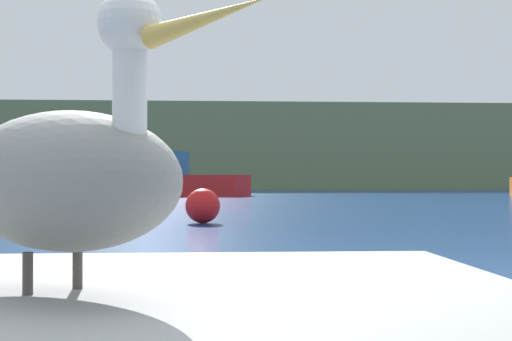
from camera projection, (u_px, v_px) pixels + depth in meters
hillside_backdrop at (201, 149)px, 66.19m from camera, size 140.00×14.42×6.74m
pelican at (65, 175)px, 2.23m from camera, size 1.05×1.13×0.82m
fishing_boat_red at (174, 179)px, 41.30m from camera, size 7.44×4.99×4.89m
mooring_buoy at (203, 206)px, 16.52m from camera, size 0.74×0.74×0.74m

